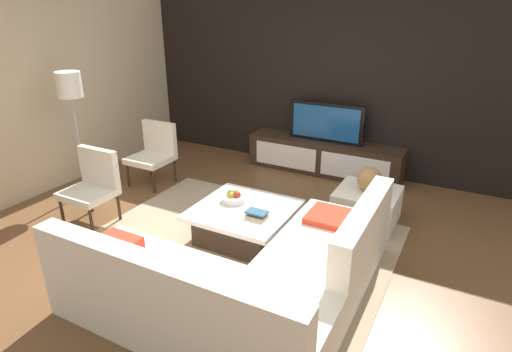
{
  "coord_description": "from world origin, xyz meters",
  "views": [
    {
      "loc": [
        1.93,
        -3.44,
        2.44
      ],
      "look_at": [
        -0.17,
        0.52,
        0.59
      ],
      "focal_mm": 29.66,
      "sensor_mm": 36.0,
      "label": 1
    }
  ],
  "objects": [
    {
      "name": "ground_plane",
      "position": [
        0.0,
        0.0,
        0.0
      ],
      "size": [
        14.0,
        14.0,
        0.0
      ],
      "primitive_type": "plane",
      "color": "brown"
    },
    {
      "name": "feature_wall_back",
      "position": [
        0.0,
        2.7,
        1.4
      ],
      "size": [
        6.4,
        0.12,
        2.8
      ],
      "primitive_type": "cube",
      "color": "black",
      "rests_on": "ground"
    },
    {
      "name": "side_wall_left",
      "position": [
        -3.2,
        0.2,
        1.4
      ],
      "size": [
        0.12,
        5.2,
        2.8
      ],
      "primitive_type": "cube",
      "color": "beige",
      "rests_on": "ground"
    },
    {
      "name": "area_rug",
      "position": [
        -0.1,
        0.0,
        0.01
      ],
      "size": [
        3.19,
        2.43,
        0.01
      ],
      "primitive_type": "cube",
      "color": "tan",
      "rests_on": "ground"
    },
    {
      "name": "media_console",
      "position": [
        0.0,
        2.4,
        0.25
      ],
      "size": [
        2.33,
        0.49,
        0.5
      ],
      "color": "#332319",
      "rests_on": "ground"
    },
    {
      "name": "television",
      "position": [
        0.0,
        2.4,
        0.79
      ],
      "size": [
        1.13,
        0.06,
        0.58
      ],
      "color": "black",
      "rests_on": "media_console"
    },
    {
      "name": "sectional_couch",
      "position": [
        0.49,
        -0.88,
        0.29
      ],
      "size": [
        2.28,
        2.3,
        0.83
      ],
      "color": "silver",
      "rests_on": "ground"
    },
    {
      "name": "coffee_table",
      "position": [
        -0.1,
        0.1,
        0.2
      ],
      "size": [
        1.03,
        1.01,
        0.38
      ],
      "color": "#332319",
      "rests_on": "ground"
    },
    {
      "name": "accent_chair_near",
      "position": [
        -1.87,
        -0.33,
        0.49
      ],
      "size": [
        0.56,
        0.5,
        0.87
      ],
      "rotation": [
        0.0,
        0.0,
        0.03
      ],
      "color": "#332319",
      "rests_on": "ground"
    },
    {
      "name": "floor_lamp",
      "position": [
        -2.62,
        0.15,
        1.37
      ],
      "size": [
        0.3,
        0.3,
        1.64
      ],
      "color": "#A5A5AA",
      "rests_on": "ground"
    },
    {
      "name": "ottoman",
      "position": [
        0.98,
        1.14,
        0.2
      ],
      "size": [
        0.7,
        0.7,
        0.4
      ],
      "primitive_type": "cube",
      "color": "silver",
      "rests_on": "ground"
    },
    {
      "name": "fruit_bowl",
      "position": [
        -0.28,
        0.2,
        0.43
      ],
      "size": [
        0.28,
        0.28,
        0.13
      ],
      "color": "silver",
      "rests_on": "coffee_table"
    },
    {
      "name": "accent_chair_far",
      "position": [
        -2.02,
        0.92,
        0.49
      ],
      "size": [
        0.55,
        0.54,
        0.87
      ],
      "rotation": [
        0.0,
        0.0,
        -0.11
      ],
      "color": "#332319",
      "rests_on": "ground"
    },
    {
      "name": "decorative_ball",
      "position": [
        0.98,
        1.14,
        0.54
      ],
      "size": [
        0.29,
        0.29,
        0.29
      ],
      "primitive_type": "sphere",
      "color": "#997247",
      "rests_on": "ottoman"
    },
    {
      "name": "book_stack",
      "position": [
        0.13,
        -0.02,
        0.42
      ],
      "size": [
        0.22,
        0.15,
        0.07
      ],
      "color": "#CCB78C",
      "rests_on": "coffee_table"
    }
  ]
}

